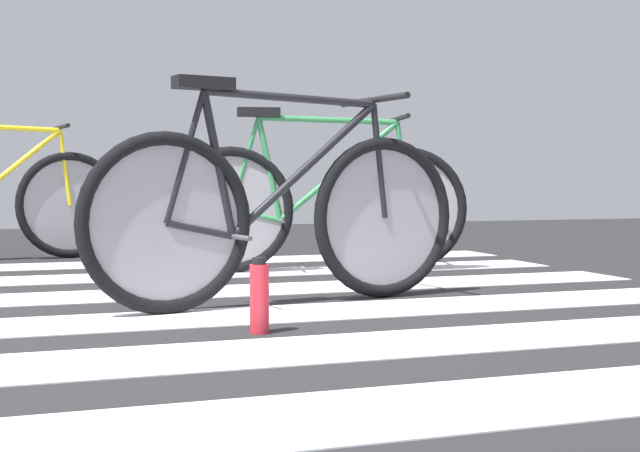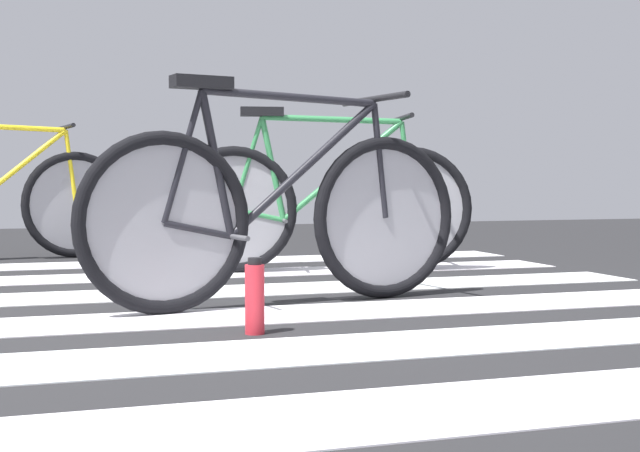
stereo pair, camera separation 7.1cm
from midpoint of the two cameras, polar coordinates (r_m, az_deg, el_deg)
name	(u,v)px [view 2 (the right image)]	position (r m, az deg, el deg)	size (l,w,h in m)	color
ground	(149,333)	(3.17, -10.29, -6.77)	(18.00, 14.00, 0.02)	#252426
crosswalk_markings	(153,337)	(3.02, -10.01, -7.05)	(5.44, 5.77, 0.00)	white
bicycle_1_of_3	(281,214)	(3.68, -2.00, 0.81)	(1.72, 0.55, 0.93)	black
bicycle_2_of_3	(323,205)	(5.04, 0.58, 1.40)	(1.72, 0.55, 0.93)	black
water_bottle	(255,298)	(3.04, -3.58, -4.60)	(0.07, 0.07, 0.26)	red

